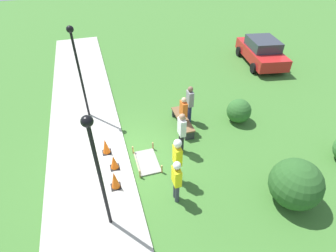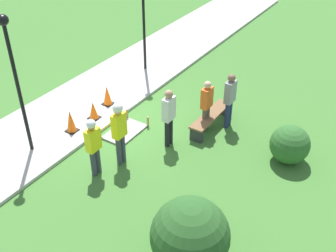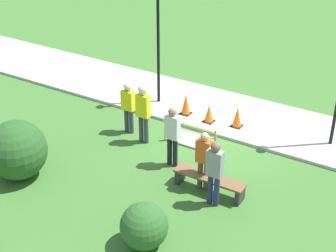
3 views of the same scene
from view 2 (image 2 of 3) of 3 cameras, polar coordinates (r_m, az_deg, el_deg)
name	(u,v)px [view 2 (image 2 of 3)]	position (r m, az deg, el deg)	size (l,w,h in m)	color
ground_plane	(120,119)	(13.54, -6.58, 1.00)	(60.00, 60.00, 0.00)	#3D702D
sidewalk	(84,104)	(14.40, -11.31, 2.94)	(28.00, 3.02, 0.10)	#ADAAA3
wet_concrete_patch	(125,132)	(12.86, -5.89, -0.75)	(1.35, 0.86, 0.35)	gray
traffic_cone_near_patch	(107,95)	(14.00, -8.23, 4.12)	(0.34, 0.34, 0.67)	black
traffic_cone_far_patch	(93,110)	(13.35, -10.07, 2.11)	(0.34, 0.34, 0.59)	black
traffic_cone_sidewalk_edge	(71,121)	(12.84, -13.04, 0.65)	(0.34, 0.34, 0.72)	black
park_bench	(211,118)	(12.95, 5.81, 1.13)	(1.94, 0.44, 0.47)	#2D2D33
worker_supervisor	(119,128)	(11.06, -6.64, -0.22)	(0.40, 0.27, 1.90)	#383D47
worker_assistant	(93,143)	(10.86, -10.09, -2.25)	(0.40, 0.25, 1.71)	#383D47
bystander_in_orange_shirt	(207,103)	(12.49, 5.26, 3.09)	(0.40, 0.22, 1.67)	brown
bystander_in_gray_shirt	(169,115)	(11.74, 0.10, 1.56)	(0.40, 0.24, 1.81)	black
bystander_in_white_shirt	(230,97)	(12.69, 8.37, 3.85)	(0.40, 0.24, 1.80)	navy
lamppost_near	(14,67)	(11.32, -20.19, 7.51)	(0.28, 0.28, 3.92)	black
lamppost_far	(143,0)	(15.38, -3.40, 16.73)	(0.28, 0.28, 4.09)	black
shrub_rounded_near	(190,236)	(8.71, 3.00, -14.64)	(1.63, 1.63, 1.63)	#285623
shrub_rounded_mid	(290,144)	(11.88, 16.17, -2.41)	(1.09, 1.09, 1.09)	#2D6028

